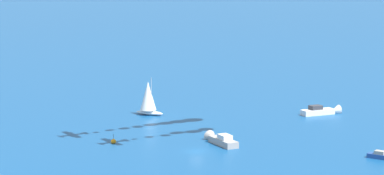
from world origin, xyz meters
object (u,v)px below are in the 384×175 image
(marker_buoy, at_px, (113,141))
(motorboat_far_port, at_px, (323,111))
(sailboat_offshore, at_px, (148,98))
(motorboat_trailing, at_px, (220,140))

(marker_buoy, bearing_deg, motorboat_far_port, -127.29)
(motorboat_far_port, xyz_separation_m, sailboat_offshore, (41.19, 15.14, 3.50))
(motorboat_trailing, distance_m, marker_buoy, 22.48)
(motorboat_far_port, bearing_deg, motorboat_trailing, 70.06)
(sailboat_offshore, xyz_separation_m, motorboat_trailing, (-26.58, 25.13, -3.53))
(motorboat_far_port, height_order, motorboat_trailing, motorboat_far_port)
(motorboat_trailing, bearing_deg, marker_buoy, 18.07)
(motorboat_trailing, height_order, marker_buoy, motorboat_trailing)
(sailboat_offshore, distance_m, marker_buoy, 32.76)
(sailboat_offshore, relative_size, motorboat_trailing, 1.02)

